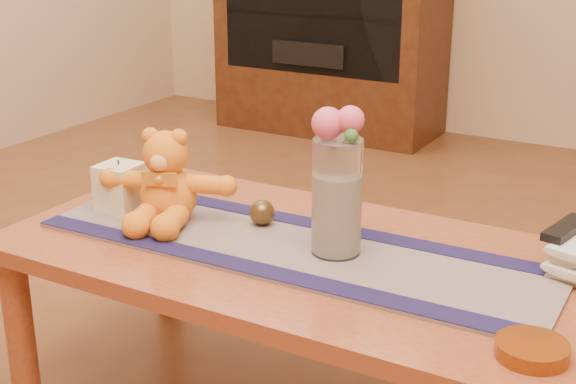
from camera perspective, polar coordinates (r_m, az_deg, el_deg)
The scene contains 27 objects.
coffee_table_top at distance 1.83m, azimuth 1.36°, elevation -4.68°, with size 1.40×0.70×0.04m, color brown.
table_leg_fl at distance 2.10m, azimuth -18.46°, elevation -9.32°, with size 0.07×0.07×0.41m, color brown.
table_leg_bl at distance 2.47m, azimuth -8.58°, elevation -4.00°, with size 0.07×0.07×0.41m, color brown.
persian_runner at distance 1.83m, azimuth 0.21°, elevation -3.94°, with size 1.20×0.35×0.01m, color #181B45.
runner_border_near at distance 1.71m, azimuth -2.14°, elevation -5.47°, with size 1.20×0.06×0.00m, color #18133B.
runner_border_far at distance 1.95m, azimuth 2.27°, elevation -2.32°, with size 1.20×0.06×0.00m, color #18133B.
teddy_bear at distance 1.97m, azimuth -8.55°, elevation 1.07°, with size 0.32×0.26×0.22m, color orange, non-canonical shape.
pillar_candle at distance 2.07m, azimuth -11.81°, elevation 0.34°, with size 0.10×0.10×0.12m, color beige.
candle_wick at distance 2.05m, azimuth -11.94°, elevation 2.08°, with size 0.00×0.00×0.01m, color black.
glass_vase at distance 1.75m, azimuth 3.49°, elevation -0.37°, with size 0.11×0.11×0.26m, color silver.
potpourri_fill at distance 1.76m, azimuth 3.46°, elevation -1.56°, with size 0.09×0.09×0.18m, color beige.
rose_left at distance 1.70m, azimuth 2.84°, elevation 4.89°, with size 0.07×0.07×0.07m, color #DD4E6F.
rose_right at distance 1.69m, azimuth 4.44°, elevation 5.13°, with size 0.06×0.06×0.06m, color #DD4E6F.
blue_flower_back at distance 1.73m, azimuth 4.41°, elevation 4.85°, with size 0.04×0.04×0.04m, color #444995.
blue_flower_side at distance 1.73m, azimuth 2.99°, elevation 4.66°, with size 0.04×0.04×0.04m, color #444995.
leaf_sprig at distance 1.67m, azimuth 4.51°, elevation 3.98°, with size 0.03×0.03×0.03m, color #33662D.
bronze_ball at distance 1.94m, azimuth -1.85°, elevation -1.47°, with size 0.06×0.06×0.06m, color #4A3618.
book_bottom at distance 1.85m, azimuth 18.98°, elevation -4.51°, with size 0.17×0.22×0.02m, color beige.
book_lower at distance 1.84m, azimuth 19.14°, elevation -4.04°, with size 0.16×0.22×0.02m, color beige.
book_upper at distance 1.84m, azimuth 18.98°, elevation -3.35°, with size 0.17×0.22×0.02m, color beige.
book_top at distance 1.83m, azimuth 19.27°, elevation -2.92°, with size 0.16×0.22×0.02m, color beige.
tv_remote at distance 1.82m, azimuth 19.11°, elevation -2.46°, with size 0.04×0.16×0.02m, color black.
amber_dish at distance 1.47m, azimuth 16.90°, elevation -10.65°, with size 0.13×0.13×0.03m, color #BF5914.
media_cabinet at distance 4.47m, azimuth 3.05°, elevation 11.31°, with size 1.20×0.50×1.10m, color #32170B.
cabinet_cavity at distance 4.25m, azimuth 1.61°, elevation 12.40°, with size 1.02×0.03×0.61m, color black.
cabinet_shelf at distance 4.33m, azimuth 2.15°, elevation 12.52°, with size 1.02×0.20×0.03m, color #32170B.
stereo_lower at distance 4.37m, azimuth 2.24°, elevation 9.97°, with size 0.42×0.28×0.12m, color black.
Camera 1 is at (0.79, -1.47, 1.18)m, focal length 50.19 mm.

